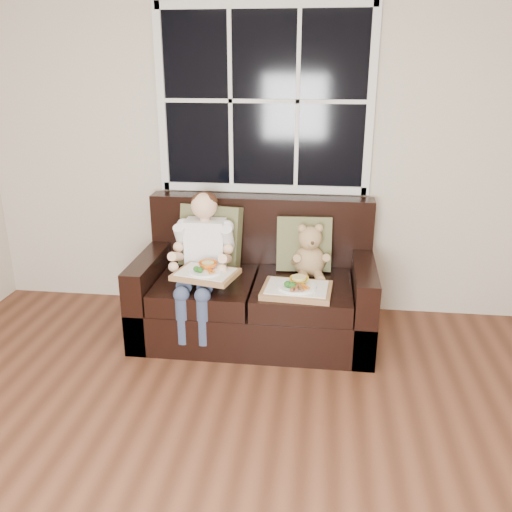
# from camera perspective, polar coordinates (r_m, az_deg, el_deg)

# --- Properties ---
(room_walls) EXTENTS (4.52, 5.02, 2.71)m
(room_walls) POSITION_cam_1_polar(r_m,az_deg,el_deg) (1.74, -7.70, 8.78)
(room_walls) COLOR beige
(room_walls) RESTS_ON ground
(window_back) EXTENTS (1.62, 0.04, 1.37)m
(window_back) POSITION_cam_1_polar(r_m,az_deg,el_deg) (4.17, 0.84, 16.01)
(window_back) COLOR black
(window_back) RESTS_ON room_walls
(loveseat) EXTENTS (1.70, 0.92, 0.96)m
(loveseat) POSITION_cam_1_polar(r_m,az_deg,el_deg) (4.04, 0.01, -3.80)
(loveseat) COLOR black
(loveseat) RESTS_ON ground
(pillow_left) EXTENTS (0.49, 0.29, 0.48)m
(pillow_left) POSITION_cam_1_polar(r_m,az_deg,el_deg) (4.10, -4.82, 2.09)
(pillow_left) COLOR #63653E
(pillow_left) RESTS_ON loveseat
(pillow_right) EXTENTS (0.41, 0.21, 0.41)m
(pillow_right) POSITION_cam_1_polar(r_m,az_deg,el_deg) (4.03, 5.07, 1.29)
(pillow_right) COLOR #63653E
(pillow_right) RESTS_ON loveseat
(child) EXTENTS (0.42, 0.61, 0.94)m
(child) POSITION_cam_1_polar(r_m,az_deg,el_deg) (3.86, -5.64, 0.56)
(child) COLOR white
(child) RESTS_ON loveseat
(teddy_bear) EXTENTS (0.26, 0.32, 0.40)m
(teddy_bear) POSITION_cam_1_polar(r_m,az_deg,el_deg) (3.93, 5.63, 0.14)
(teddy_bear) COLOR tan
(teddy_bear) RESTS_ON loveseat
(tray_left) EXTENTS (0.47, 0.39, 0.09)m
(tray_left) POSITION_cam_1_polar(r_m,az_deg,el_deg) (3.69, -5.29, -1.74)
(tray_left) COLOR #997445
(tray_left) RESTS_ON child
(tray_right) EXTENTS (0.49, 0.38, 0.11)m
(tray_right) POSITION_cam_1_polar(r_m,az_deg,el_deg) (3.66, 4.33, -3.44)
(tray_right) COLOR #997445
(tray_right) RESTS_ON loveseat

